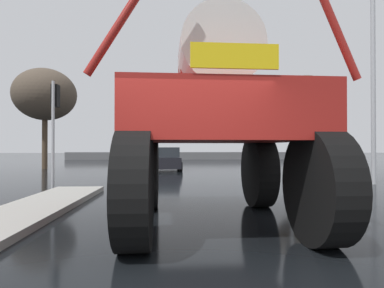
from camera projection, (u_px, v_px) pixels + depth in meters
ground_plane at (180, 170)px, 21.18m from camera, size 120.00×120.00×0.00m
median_island at (10, 219)px, 6.34m from camera, size 1.60×9.28×0.15m
oversize_sprayer at (214, 124)px, 6.34m from camera, size 4.18×5.18×4.68m
sedan_ahead at (167, 159)px, 20.85m from camera, size 2.06×4.19×1.52m
traffic_signal_near_left at (55, 110)px, 11.70m from camera, size 0.24×0.54×4.00m
traffic_signal_near_right at (290, 126)px, 12.12m from camera, size 0.24×0.54×3.27m
traffic_signal_far_left at (133, 132)px, 28.18m from camera, size 0.24×0.55×3.92m
streetlight_near_right at (376, 78)px, 12.92m from camera, size 1.69×0.24×7.94m
bare_tree_left at (45, 95)px, 21.99m from camera, size 4.29×4.29×7.08m
bare_tree_right at (305, 101)px, 20.58m from camera, size 3.83×3.83×6.25m
roadside_barrier at (179, 156)px, 38.11m from camera, size 27.43×0.24×0.90m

